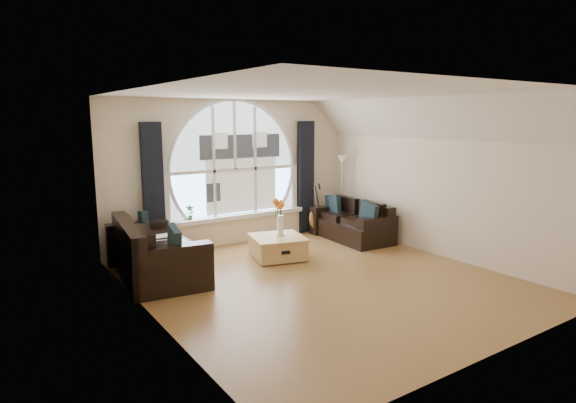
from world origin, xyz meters
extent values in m
cube|color=brown|center=(0.00, 0.00, 0.00)|extent=(5.00, 5.50, 0.01)
cube|color=silver|center=(0.00, 0.00, 2.70)|extent=(5.00, 5.50, 0.01)
cube|color=beige|center=(0.00, 2.75, 1.35)|extent=(5.00, 0.01, 2.70)
cube|color=beige|center=(0.00, -2.75, 1.35)|extent=(5.00, 0.01, 2.70)
cube|color=beige|center=(-2.50, 0.00, 1.35)|extent=(0.01, 5.50, 2.70)
cube|color=beige|center=(2.50, 0.00, 1.35)|extent=(0.01, 5.50, 2.70)
cube|color=silver|center=(2.20, 0.00, 2.35)|extent=(0.92, 5.50, 0.72)
cube|color=silver|center=(0.00, 2.72, 1.62)|extent=(2.60, 0.06, 2.15)
cube|color=white|center=(0.00, 2.65, 0.51)|extent=(2.90, 0.22, 0.08)
cube|color=white|center=(0.00, 2.69, 1.62)|extent=(2.76, 0.08, 2.15)
cube|color=silver|center=(0.15, 2.71, 1.50)|extent=(1.70, 0.02, 1.50)
cube|color=black|center=(-1.60, 2.63, 1.15)|extent=(0.35, 0.12, 2.30)
cube|color=black|center=(1.60, 2.63, 1.15)|extent=(0.35, 0.12, 2.30)
cube|color=black|center=(-1.97, 1.53, 0.40)|extent=(1.22, 2.08, 0.87)
cube|color=black|center=(1.97, 1.60, 0.40)|extent=(0.94, 1.70, 0.73)
cube|color=tan|center=(0.08, 1.33, 0.21)|extent=(1.04, 1.04, 0.42)
cube|color=silver|center=(-1.77, 1.56, 0.50)|extent=(0.59, 0.59, 0.10)
cube|color=white|center=(0.16, 1.37, 0.77)|extent=(0.24, 0.24, 0.70)
cube|color=#B2B2B2|center=(2.22, 2.22, 0.80)|extent=(0.24, 0.24, 1.60)
cube|color=brown|center=(1.66, 2.37, 0.53)|extent=(0.41, 0.33, 1.06)
imported|color=#1E6023|center=(-0.94, 2.65, 0.69)|extent=(0.15, 0.11, 0.27)
camera|label=1|loc=(-4.19, -5.34, 2.36)|focal=29.96mm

